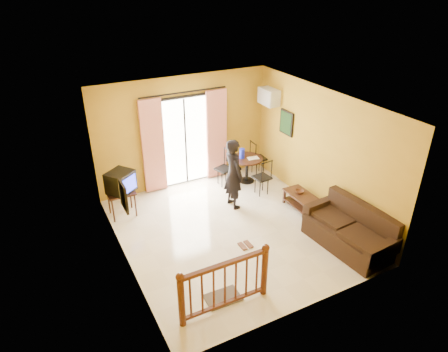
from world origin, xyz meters
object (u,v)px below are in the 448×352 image
sofa (350,232)px  television (121,182)px  standing_person (233,174)px  dining_table (247,163)px  coffee_table (301,199)px

sofa → television: bearing=134.6°
television → standing_person: 2.51m
television → dining_table: bearing=-34.7°
television → standing_person: bearing=-55.0°
dining_table → coffee_table: 1.82m
dining_table → sofa: bearing=-82.5°
television → sofa: size_ratio=0.37×
dining_table → sofa: size_ratio=0.42×
sofa → standing_person: size_ratio=1.15×
dining_table → standing_person: standing_person is taller
standing_person → television: bearing=68.3°
television → coffee_table: size_ratio=0.84×
coffee_table → standing_person: 1.68m
television → standing_person: (2.38, -0.79, -0.00)m
coffee_table → sofa: size_ratio=0.44×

